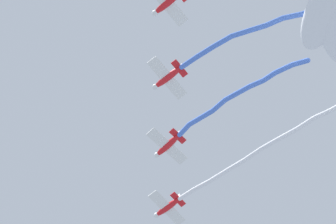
{
  "coord_description": "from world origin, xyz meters",
  "views": [
    {
      "loc": [
        -13.25,
        -50.63,
        7.71
      ],
      "look_at": [
        -7.77,
        -17.71,
        85.01
      ],
      "focal_mm": 61.25,
      "sensor_mm": 36.0,
      "label": 1
    }
  ],
  "objects_px": {
    "airplane_left_wing": "(167,146)",
    "airplane_right_wing": "(167,78)",
    "airplane_slot": "(168,3)",
    "airplane_lead": "(167,207)"
  },
  "relations": [
    {
      "from": "airplane_lead",
      "to": "airplane_slot",
      "type": "height_order",
      "value": "airplane_slot"
    },
    {
      "from": "airplane_lead",
      "to": "airplane_slot",
      "type": "relative_size",
      "value": 1.01
    },
    {
      "from": "airplane_right_wing",
      "to": "airplane_slot",
      "type": "height_order",
      "value": "airplane_slot"
    },
    {
      "from": "airplane_lead",
      "to": "airplane_left_wing",
      "type": "xyz_separation_m",
      "value": [
        -1.74,
        -10.64,
        0.25
      ]
    },
    {
      "from": "airplane_left_wing",
      "to": "airplane_right_wing",
      "type": "height_order",
      "value": "airplane_right_wing"
    },
    {
      "from": "airplane_lead",
      "to": "airplane_right_wing",
      "type": "height_order",
      "value": "airplane_right_wing"
    },
    {
      "from": "airplane_slot",
      "to": "airplane_left_wing",
      "type": "bearing_deg",
      "value": -50.33
    },
    {
      "from": "airplane_lead",
      "to": "airplane_right_wing",
      "type": "bearing_deg",
      "value": 130.29
    },
    {
      "from": "airplane_left_wing",
      "to": "airplane_slot",
      "type": "relative_size",
      "value": 1.05
    },
    {
      "from": "airplane_right_wing",
      "to": "airplane_slot",
      "type": "distance_m",
      "value": 10.79
    }
  ]
}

